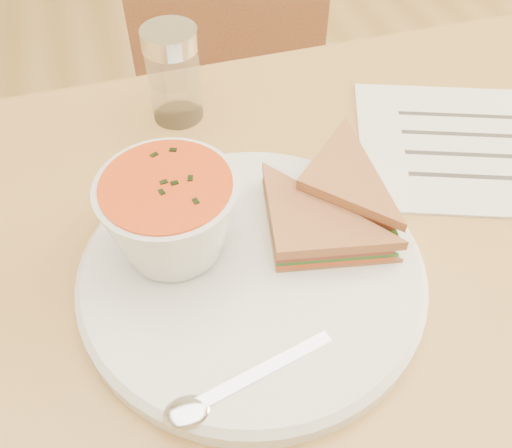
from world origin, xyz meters
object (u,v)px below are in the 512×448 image
object	(u,v)px
soup_bowl	(171,220)
condiment_shaker	(174,75)
chair_far	(237,134)
plate	(252,273)
dining_table	(326,415)

from	to	relation	value
soup_bowl	condiment_shaker	distance (m)	0.22
chair_far	plate	world-z (taller)	chair_far
condiment_shaker	soup_bowl	bearing A→B (deg)	-101.73
soup_bowl	condiment_shaker	size ratio (longest dim) A/B	1.08
soup_bowl	dining_table	bearing A→B (deg)	-13.47
condiment_shaker	chair_far	bearing A→B (deg)	63.83
chair_far	plate	size ratio (longest dim) A/B	2.90
dining_table	condiment_shaker	distance (m)	0.52
soup_bowl	plate	bearing A→B (deg)	-33.51
plate	condiment_shaker	size ratio (longest dim) A/B	2.80
dining_table	condiment_shaker	bearing A→B (deg)	115.87
plate	condiment_shaker	xyz separation A→B (m)	(-0.02, 0.26, 0.05)
plate	soup_bowl	world-z (taller)	soup_bowl
dining_table	condiment_shaker	size ratio (longest dim) A/B	9.05
condiment_shaker	dining_table	bearing A→B (deg)	-64.13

